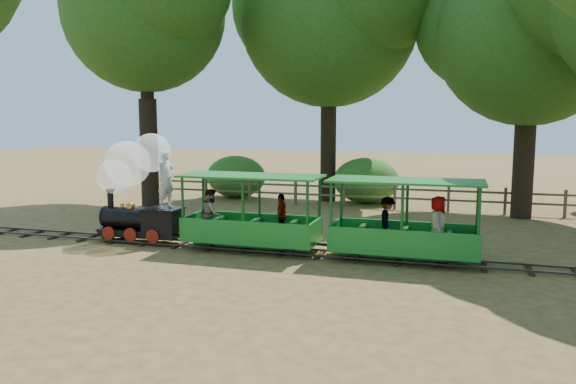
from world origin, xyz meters
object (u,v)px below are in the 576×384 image
(fence, at_px, (369,194))
(locomotive, at_px, (135,180))
(carriage_front, at_px, (247,221))
(carriage_rear, at_px, (406,229))

(fence, bearing_deg, locomotive, -124.37)
(carriage_front, xyz_separation_m, carriage_rear, (4.15, 0.04, 0.01))
(carriage_front, relative_size, fence, 0.21)
(carriage_rear, bearing_deg, fence, 105.16)
(locomotive, bearing_deg, carriage_front, -1.82)
(carriage_front, distance_m, carriage_rear, 4.15)
(locomotive, distance_m, carriage_front, 3.57)
(carriage_rear, bearing_deg, locomotive, 179.49)
(locomotive, distance_m, fence, 9.68)
(locomotive, height_order, fence, locomotive)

